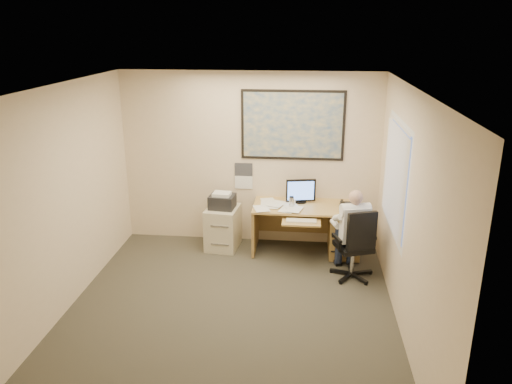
# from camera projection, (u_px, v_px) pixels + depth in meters

# --- Properties ---
(room_shell) EXTENTS (4.00, 4.50, 2.70)m
(room_shell) POSITION_uv_depth(u_px,v_px,m) (227.00, 210.00, 5.62)
(room_shell) COLOR #38352C
(room_shell) RESTS_ON ground
(desk) EXTENTS (1.60, 0.97, 1.11)m
(desk) POSITION_uv_depth(u_px,v_px,m) (328.00, 225.00, 7.58)
(desk) COLOR tan
(desk) RESTS_ON ground
(world_map) EXTENTS (1.56, 0.03, 1.06)m
(world_map) POSITION_uv_depth(u_px,v_px,m) (293.00, 125.00, 7.49)
(world_map) COLOR #1E4C93
(world_map) RESTS_ON room_shell
(wall_calendar) EXTENTS (0.28, 0.01, 0.42)m
(wall_calendar) POSITION_uv_depth(u_px,v_px,m) (244.00, 176.00, 7.83)
(wall_calendar) COLOR white
(wall_calendar) RESTS_ON room_shell
(window_blinds) EXTENTS (0.06, 1.40, 1.30)m
(window_blinds) POSITION_uv_depth(u_px,v_px,m) (396.00, 178.00, 6.13)
(window_blinds) COLOR beige
(window_blinds) RESTS_ON room_shell
(filing_cabinet) EXTENTS (0.52, 0.61, 0.91)m
(filing_cabinet) POSITION_uv_depth(u_px,v_px,m) (223.00, 224.00, 7.76)
(filing_cabinet) COLOR beige
(filing_cabinet) RESTS_ON ground
(office_chair) EXTENTS (0.78, 0.78, 1.03)m
(office_chair) POSITION_uv_depth(u_px,v_px,m) (352.00, 258.00, 6.83)
(office_chair) COLOR black
(office_chair) RESTS_ON ground
(person) EXTENTS (0.66, 0.82, 1.25)m
(person) POSITION_uv_depth(u_px,v_px,m) (354.00, 234.00, 6.80)
(person) COLOR white
(person) RESTS_ON office_chair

